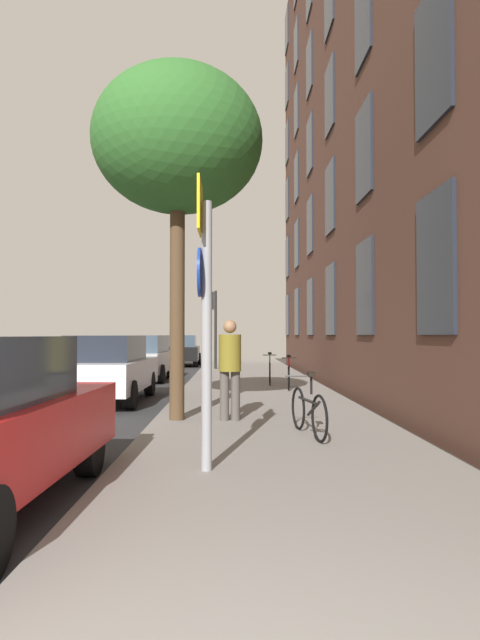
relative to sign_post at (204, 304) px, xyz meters
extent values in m
plane|color=#332D28|center=(-2.50, 10.59, -1.99)|extent=(41.80, 41.80, 0.00)
cube|color=#2D2D30|center=(-4.60, 10.59, -1.99)|extent=(7.00, 38.00, 0.01)
cube|color=gray|center=(1.00, 10.59, -1.93)|extent=(4.20, 38.00, 0.12)
cube|color=#513328|center=(3.60, 10.09, 7.84)|extent=(0.50, 27.00, 19.67)
cube|color=#1E232D|center=(3.32, 1.76, 0.72)|extent=(0.06, 1.40, 2.13)
cube|color=#1E232D|center=(3.32, 5.92, 0.72)|extent=(0.06, 1.40, 2.13)
cube|color=#1E232D|center=(3.32, 10.09, 0.72)|extent=(0.06, 1.40, 2.13)
cube|color=#1E232D|center=(3.32, 14.26, 0.72)|extent=(0.06, 1.40, 2.13)
cube|color=#1E232D|center=(3.32, 18.42, 0.72)|extent=(0.06, 1.40, 2.13)
cube|color=#1E232D|center=(3.32, 22.59, 0.72)|extent=(0.06, 1.40, 2.13)
cube|color=#1E232D|center=(3.32, 1.76, 3.83)|extent=(0.06, 1.40, 2.13)
cube|color=#1E232D|center=(3.32, 5.92, 3.83)|extent=(0.06, 1.40, 2.13)
cube|color=#1E232D|center=(3.32, 10.09, 3.83)|extent=(0.06, 1.40, 2.13)
cube|color=#1E232D|center=(3.32, 14.26, 3.83)|extent=(0.06, 1.40, 2.13)
cube|color=#1E232D|center=(3.32, 18.42, 3.83)|extent=(0.06, 1.40, 2.13)
cube|color=#1E232D|center=(3.32, 22.59, 3.83)|extent=(0.06, 1.40, 2.13)
cube|color=#1E232D|center=(3.32, 5.92, 6.94)|extent=(0.06, 1.40, 2.13)
cube|color=#1E232D|center=(3.32, 10.09, 6.94)|extent=(0.06, 1.40, 2.13)
cube|color=#1E232D|center=(3.32, 14.26, 6.94)|extent=(0.06, 1.40, 2.13)
cube|color=#1E232D|center=(3.32, 18.42, 6.94)|extent=(0.06, 1.40, 2.13)
cube|color=#1E232D|center=(3.32, 22.59, 6.94)|extent=(0.06, 1.40, 2.13)
cube|color=#1E232D|center=(3.32, 14.26, 10.05)|extent=(0.06, 1.40, 2.13)
cube|color=#1E232D|center=(3.32, 18.42, 10.05)|extent=(0.06, 1.40, 2.13)
cube|color=#1E232D|center=(3.32, 22.59, 10.05)|extent=(0.06, 1.40, 2.13)
cube|color=#1E232D|center=(3.32, 18.42, 13.16)|extent=(0.06, 1.40, 2.13)
cube|color=#1E232D|center=(3.32, 22.59, 13.16)|extent=(0.06, 1.40, 2.13)
cube|color=#1E232D|center=(3.32, 22.59, 16.28)|extent=(0.06, 1.40, 2.13)
cylinder|color=gray|center=(0.03, 0.00, -0.35)|extent=(0.12, 0.12, 3.05)
cube|color=yellow|center=(-0.05, 0.00, 1.11)|extent=(0.03, 0.60, 0.60)
cylinder|color=#14339E|center=(-0.05, 0.00, 0.36)|extent=(0.03, 0.56, 0.56)
cylinder|color=black|center=(-0.41, 18.13, -0.11)|extent=(0.12, 0.12, 3.53)
cube|color=black|center=(-0.59, 18.13, 1.20)|extent=(0.20, 0.24, 0.80)
sphere|color=#4B0707|center=(-0.70, 18.13, 1.46)|extent=(0.16, 0.16, 0.16)
sphere|color=orange|center=(-0.70, 18.13, 1.20)|extent=(0.16, 0.16, 0.16)
sphere|color=#083E11|center=(-0.70, 18.13, 0.94)|extent=(0.16, 0.16, 0.16)
cylinder|color=#4C3823|center=(-0.68, 3.62, 0.20)|extent=(0.27, 0.27, 4.14)
ellipsoid|color=#2D6628|center=(-0.68, 3.62, 3.20)|extent=(3.10, 3.10, 2.64)
torus|color=black|center=(1.38, 2.58, -1.53)|extent=(0.15, 0.68, 0.68)
torus|color=black|center=(1.55, 1.53, -1.53)|extent=(0.15, 0.68, 0.68)
cylinder|color=black|center=(1.47, 2.05, -1.35)|extent=(0.19, 0.90, 0.04)
cylinder|color=black|center=(1.51, 1.79, -1.43)|extent=(0.13, 0.55, 0.29)
cylinder|color=black|center=(1.50, 1.90, -1.09)|extent=(0.04, 0.04, 0.28)
cube|color=black|center=(1.50, 1.90, -0.93)|extent=(0.10, 0.24, 0.06)
cylinder|color=#4C4C4C|center=(1.38, 2.58, -1.01)|extent=(0.42, 0.10, 0.03)
torus|color=black|center=(2.00, 9.64, -1.54)|extent=(0.12, 0.67, 0.67)
torus|color=black|center=(1.88, 8.64, -1.54)|extent=(0.12, 0.67, 0.67)
cylinder|color=#B21E1E|center=(1.94, 9.14, -1.36)|extent=(0.15, 0.86, 0.04)
cylinder|color=#B21E1E|center=(1.91, 8.89, -1.44)|extent=(0.11, 0.52, 0.28)
cylinder|color=#B21E1E|center=(1.92, 8.99, -1.10)|extent=(0.04, 0.04, 0.28)
cube|color=black|center=(1.92, 8.99, -0.94)|extent=(0.10, 0.24, 0.06)
cylinder|color=#4C4C4C|center=(2.00, 9.64, -1.02)|extent=(0.42, 0.08, 0.03)
torus|color=black|center=(1.54, 11.22, -1.53)|extent=(0.09, 0.70, 0.69)
torus|color=black|center=(1.47, 10.16, -1.53)|extent=(0.09, 0.70, 0.69)
cylinder|color=#267233|center=(1.51, 10.69, -1.34)|extent=(0.10, 0.90, 0.04)
cylinder|color=#267233|center=(1.49, 10.42, -1.42)|extent=(0.08, 0.55, 0.29)
cylinder|color=#267233|center=(1.50, 10.53, -1.08)|extent=(0.04, 0.04, 0.28)
cube|color=black|center=(1.50, 10.53, -0.92)|extent=(0.10, 0.24, 0.06)
cylinder|color=#4C4C4C|center=(1.54, 11.22, -1.00)|extent=(0.42, 0.06, 0.03)
cylinder|color=#4C4742|center=(0.18, 3.51, -1.44)|extent=(0.16, 0.16, 0.87)
cylinder|color=#4C4742|center=(0.38, 3.51, -1.44)|extent=(0.16, 0.16, 0.87)
cylinder|color=olive|center=(0.28, 3.51, -0.67)|extent=(0.48, 0.48, 0.66)
sphere|color=#936B4C|center=(0.28, 3.51, -0.20)|extent=(0.24, 0.24, 0.24)
cylinder|color=black|center=(-1.34, 0.20, -1.66)|extent=(0.22, 0.64, 0.64)
cube|color=silver|center=(-2.68, 7.08, -1.31)|extent=(1.77, 4.32, 0.70)
cube|color=#1E232D|center=(-2.68, 6.87, -0.66)|extent=(1.47, 2.42, 0.60)
cylinder|color=black|center=(-3.45, 8.46, -1.66)|extent=(0.22, 0.64, 0.64)
cylinder|color=black|center=(-1.90, 8.46, -1.66)|extent=(0.22, 0.64, 0.64)
cylinder|color=black|center=(-3.45, 5.71, -1.66)|extent=(0.22, 0.64, 0.64)
cylinder|color=black|center=(-1.90, 5.71, -1.66)|extent=(0.22, 0.64, 0.64)
cube|color=#B7B7BC|center=(-2.87, 13.42, -1.31)|extent=(1.93, 4.39, 0.70)
cube|color=#384756|center=(-2.87, 13.20, -0.66)|extent=(1.57, 2.48, 0.60)
cylinder|color=black|center=(-3.67, 14.81, -1.66)|extent=(0.22, 0.64, 0.64)
cylinder|color=black|center=(-2.07, 14.81, -1.66)|extent=(0.22, 0.64, 0.64)
cylinder|color=black|center=(-3.67, 12.04, -1.66)|extent=(0.22, 0.64, 0.64)
cylinder|color=black|center=(-2.07, 12.04, -1.66)|extent=(0.22, 0.64, 0.64)
cube|color=black|center=(-2.34, 22.32, -1.31)|extent=(1.96, 4.03, 0.70)
cube|color=#384756|center=(-2.34, 22.12, -0.66)|extent=(1.61, 2.27, 0.60)
cylinder|color=black|center=(-3.18, 23.59, -1.66)|extent=(0.22, 0.64, 0.64)
cylinder|color=black|center=(-1.51, 23.59, -1.66)|extent=(0.22, 0.64, 0.64)
cylinder|color=black|center=(-3.18, 21.05, -1.66)|extent=(0.22, 0.64, 0.64)
cylinder|color=black|center=(-1.51, 21.05, -1.66)|extent=(0.22, 0.64, 0.64)
camera|label=1|loc=(0.31, -6.06, -0.35)|focal=30.04mm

